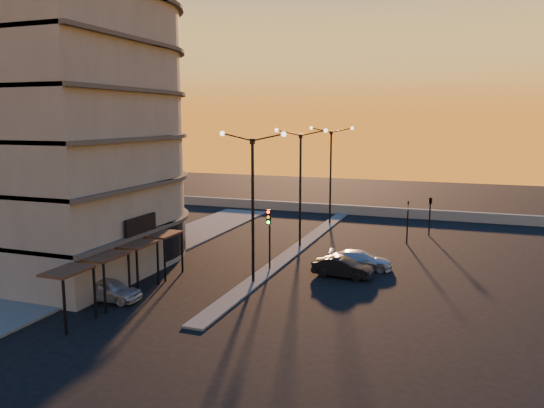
{
  "coord_description": "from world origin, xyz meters",
  "views": [
    {
      "loc": [
        12.16,
        -29.86,
        10.28
      ],
      "look_at": [
        -1.09,
        6.44,
        4.01
      ],
      "focal_mm": 35.0,
      "sensor_mm": 36.0,
      "label": 1
    }
  ],
  "objects": [
    {
      "name": "car_wagon",
      "position": [
        5.76,
        5.49,
        0.63
      ],
      "size": [
        4.5,
        2.24,
        1.26
      ],
      "primitive_type": "imported",
      "rotation": [
        0.0,
        0.0,
        1.69
      ],
      "color": "#AEB0B6",
      "rests_on": "ground"
    },
    {
      "name": "ground",
      "position": [
        0.0,
        0.0,
        0.0
      ],
      "size": [
        120.0,
        120.0,
        0.0
      ],
      "primitive_type": "plane",
      "color": "black",
      "rests_on": "ground"
    },
    {
      "name": "streetlamp_mid",
      "position": [
        0.0,
        10.0,
        5.59
      ],
      "size": [
        4.32,
        0.32,
        9.51
      ],
      "color": "black",
      "rests_on": "ground"
    },
    {
      "name": "median",
      "position": [
        0.0,
        10.0,
        0.06
      ],
      "size": [
        1.2,
        36.0,
        0.12
      ],
      "primitive_type": "cube",
      "color": "#4E4E4C",
      "rests_on": "ground"
    },
    {
      "name": "traffic_light_main",
      "position": [
        0.0,
        2.87,
        2.89
      ],
      "size": [
        0.28,
        0.44,
        4.25
      ],
      "color": "black",
      "rests_on": "ground"
    },
    {
      "name": "building",
      "position": [
        -14.0,
        0.03,
        11.91
      ],
      "size": [
        14.35,
        17.08,
        25.0
      ],
      "color": "slate",
      "rests_on": "ground"
    },
    {
      "name": "streetlamp_near",
      "position": [
        0.0,
        0.0,
        5.59
      ],
      "size": [
        4.32,
        0.32,
        9.51
      ],
      "color": "black",
      "rests_on": "ground"
    },
    {
      "name": "car_sedan",
      "position": [
        5.0,
        3.21,
        0.65
      ],
      "size": [
        4.0,
        1.6,
        1.29
      ],
      "primitive_type": "imported",
      "rotation": [
        0.0,
        0.0,
        1.51
      ],
      "color": "black",
      "rests_on": "ground"
    },
    {
      "name": "sidewalk_west",
      "position": [
        -10.5,
        4.0,
        0.06
      ],
      "size": [
        5.0,
        40.0,
        0.12
      ],
      "primitive_type": "cube",
      "color": "#4E4E4C",
      "rests_on": "ground"
    },
    {
      "name": "signal_east_b",
      "position": [
        9.5,
        18.0,
        3.1
      ],
      "size": [
        0.42,
        1.99,
        3.6
      ],
      "color": "black",
      "rests_on": "ground"
    },
    {
      "name": "parapet",
      "position": [
        2.0,
        26.0,
        0.5
      ],
      "size": [
        44.0,
        0.5,
        1.0
      ],
      "primitive_type": "cube",
      "color": "gray",
      "rests_on": "ground"
    },
    {
      "name": "streetlamp_far",
      "position": [
        0.0,
        20.0,
        5.59
      ],
      "size": [
        4.32,
        0.32,
        9.51
      ],
      "color": "black",
      "rests_on": "ground"
    },
    {
      "name": "car_hatchback",
      "position": [
        -6.5,
        -5.82,
        0.65
      ],
      "size": [
        3.81,
        1.58,
        1.29
      ],
      "primitive_type": "imported",
      "rotation": [
        0.0,
        0.0,
        1.59
      ],
      "color": "silver",
      "rests_on": "ground"
    },
    {
      "name": "signal_east_a",
      "position": [
        8.0,
        14.0,
        1.93
      ],
      "size": [
        0.13,
        0.16,
        3.6
      ],
      "color": "black",
      "rests_on": "ground"
    }
  ]
}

